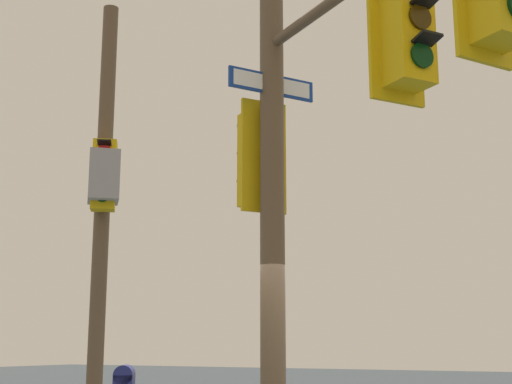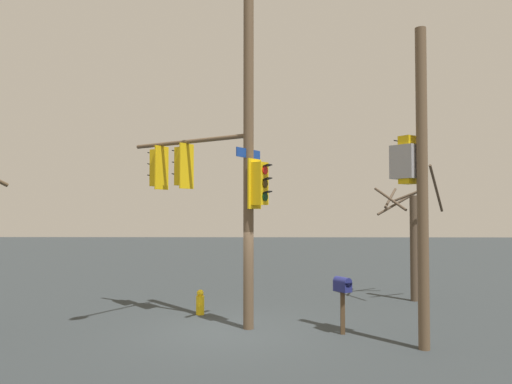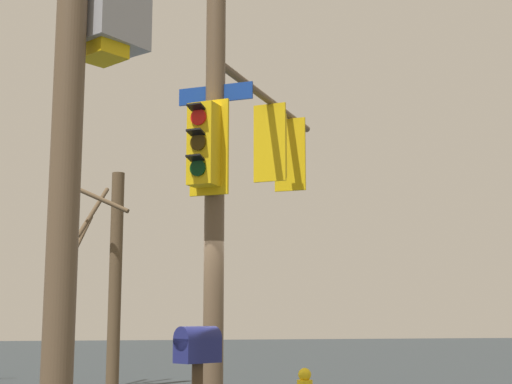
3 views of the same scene
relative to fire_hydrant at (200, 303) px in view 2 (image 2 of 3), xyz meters
The scene contains 6 objects.
ground_plane 2.19m from the fire_hydrant, 152.34° to the right, with size 80.00×80.00×0.00m, color #2D3335.
main_signal_pole_assembly 4.86m from the fire_hydrant, 149.39° to the right, with size 5.15×4.16×9.99m.
secondary_pole_assembly 7.14m from the fire_hydrant, 121.89° to the right, with size 0.80×0.76×7.18m.
fire_hydrant is the anchor object (origin of this frame).
mailbox 4.44m from the fire_hydrant, 119.24° to the right, with size 0.50×0.44×1.41m.
bare_tree_corner 7.47m from the fire_hydrant, 72.30° to the right, with size 2.29×2.28×4.52m.
Camera 2 is at (-12.17, -0.80, 3.10)m, focal length 33.52 mm.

